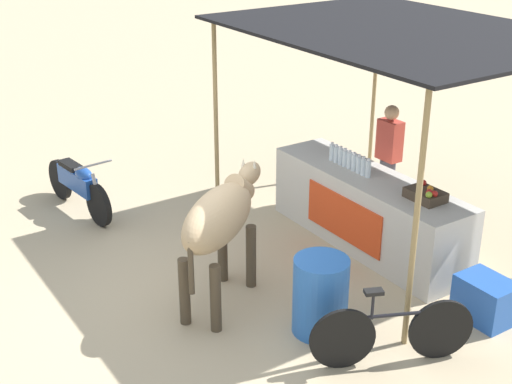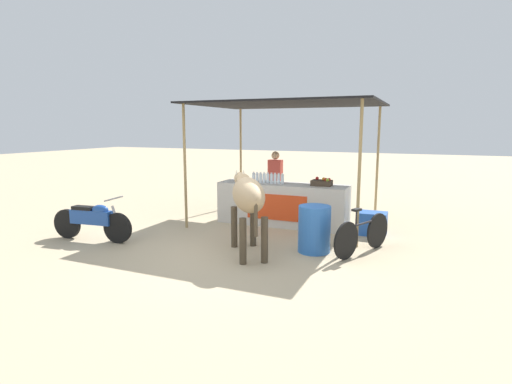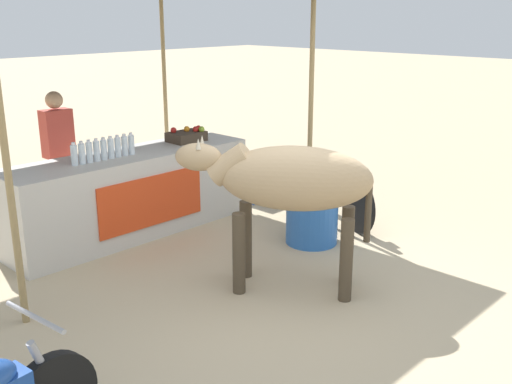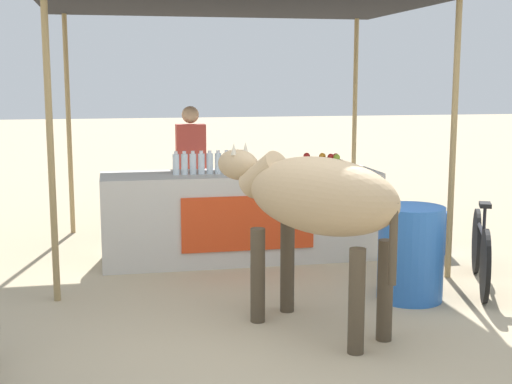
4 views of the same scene
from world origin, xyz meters
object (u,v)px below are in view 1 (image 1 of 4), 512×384
Objects in this scene: bicycle_leaning at (392,332)px; motorcycle_parked at (78,184)px; stall_counter at (367,210)px; water_barrel at (320,296)px; fruit_crate at (426,194)px; cooler_box at (485,299)px; vendor_behind_counter at (388,161)px; cow at (221,219)px.

motorcycle_parked is at bearing -165.83° from bicycle_leaning.
motorcycle_parked is at bearing -137.54° from stall_counter.
bicycle_leaning is at bearing 16.46° from water_barrel.
cooler_box is (1.13, -0.15, -0.79)m from fruit_crate.
cooler_box is at bearing 90.26° from bicycle_leaning.
cooler_box is 5.72m from motorcycle_parked.
bicycle_leaning reaches higher than cooler_box.
stall_counter is at bearing -176.80° from fruit_crate.
cooler_box is at bearing 27.82° from motorcycle_parked.
cooler_box is (2.04, -0.10, -0.24)m from stall_counter.
vendor_behind_counter reaches higher than cow.
fruit_crate is at bearing 3.20° from stall_counter.
water_barrel reaches higher than cooler_box.
bicycle_leaning is at bearing -89.74° from cooler_box.
cooler_box is at bearing 63.54° from water_barrel.
vendor_behind_counter is 2.71m from cooler_box.
stall_counter reaches higher than water_barrel.
vendor_behind_counter is (-0.46, 0.75, 0.37)m from stall_counter.
stall_counter is 4.10m from motorcycle_parked.
fruit_crate is at bearing 72.10° from cow.
vendor_behind_counter reaches higher than fruit_crate.
vendor_behind_counter reaches higher than stall_counter.
bicycle_leaning is (0.82, 0.24, -0.08)m from water_barrel.
vendor_behind_counter is at bearing 121.56° from stall_counter.
cow reaches higher than bicycle_leaning.
cow reaches higher than stall_counter.
stall_counter is at bearing 42.46° from motorcycle_parked.
vendor_behind_counter reaches higher than cooler_box.
cow is at bearing -107.90° from fruit_crate.
water_barrel is at bearing 13.72° from motorcycle_parked.
stall_counter is at bearing -58.44° from vendor_behind_counter.
fruit_crate reaches higher than water_barrel.
stall_counter is 6.82× the size of fruit_crate.
cooler_box is at bearing -2.73° from stall_counter.
motorcycle_parked is at bearing -144.38° from fruit_crate.
stall_counter reaches higher than cooler_box.
fruit_crate is 4.87m from motorcycle_parked.
vendor_behind_counter reaches higher than bicycle_leaning.
bicycle_leaning is (5.07, 1.28, -0.08)m from motorcycle_parked.
stall_counter is 1.82× the size of vendor_behind_counter.
bicycle_leaning reaches higher than water_barrel.
bicycle_leaning is (0.01, -1.39, 0.11)m from cooler_box.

